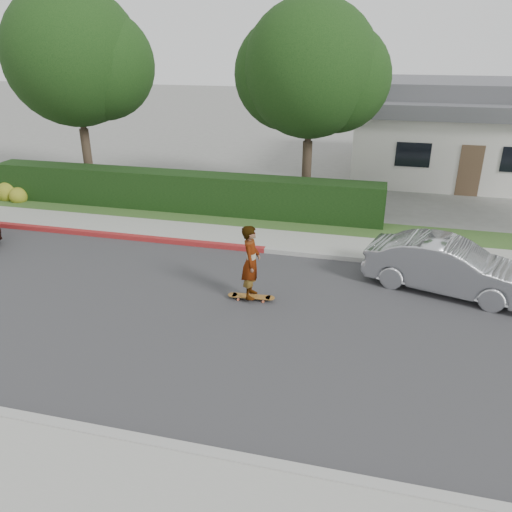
# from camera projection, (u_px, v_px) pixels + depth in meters

# --- Properties ---
(ground) EXTENTS (120.00, 120.00, 0.00)m
(ground) POSITION_uv_depth(u_px,v_px,m) (186.00, 314.00, 11.89)
(ground) COLOR slate
(ground) RESTS_ON ground
(road) EXTENTS (60.00, 8.00, 0.01)m
(road) POSITION_uv_depth(u_px,v_px,m) (186.00, 314.00, 11.88)
(road) COLOR #2D2D30
(road) RESTS_ON ground
(curb_near) EXTENTS (60.00, 0.20, 0.15)m
(curb_near) POSITION_uv_depth(u_px,v_px,m) (94.00, 432.00, 8.21)
(curb_near) COLOR #9E9E99
(curb_near) RESTS_ON ground
(sidewalk_near) EXTENTS (60.00, 1.60, 0.12)m
(sidewalk_near) POSITION_uv_depth(u_px,v_px,m) (63.00, 476.00, 7.41)
(sidewalk_near) COLOR gray
(sidewalk_near) RESTS_ON ground
(curb_far) EXTENTS (60.00, 0.20, 0.15)m
(curb_far) POSITION_uv_depth(u_px,v_px,m) (233.00, 247.00, 15.50)
(curb_far) COLOR #9E9E99
(curb_far) RESTS_ON ground
(curb_red_section) EXTENTS (12.00, 0.21, 0.15)m
(curb_red_section) POSITION_uv_depth(u_px,v_px,m) (89.00, 233.00, 16.60)
(curb_red_section) COLOR maroon
(curb_red_section) RESTS_ON ground
(sidewalk_far) EXTENTS (60.00, 1.60, 0.12)m
(sidewalk_far) POSITION_uv_depth(u_px,v_px,m) (241.00, 237.00, 16.31)
(sidewalk_far) COLOR gray
(sidewalk_far) RESTS_ON ground
(planting_strip) EXTENTS (60.00, 1.60, 0.10)m
(planting_strip) POSITION_uv_depth(u_px,v_px,m) (253.00, 222.00, 17.74)
(planting_strip) COLOR #2D4C1E
(planting_strip) RESTS_ON ground
(hedge) EXTENTS (15.00, 1.00, 1.50)m
(hedge) POSITION_uv_depth(u_px,v_px,m) (179.00, 192.00, 18.65)
(hedge) COLOR black
(hedge) RESTS_ON ground
(flowering_shrub) EXTENTS (1.40, 1.00, 0.90)m
(flowering_shrub) POSITION_uv_depth(u_px,v_px,m) (12.00, 194.00, 19.94)
(flowering_shrub) COLOR #2D4C19
(flowering_shrub) RESTS_ON ground
(tree_left) EXTENTS (5.99, 5.21, 8.00)m
(tree_left) POSITION_uv_depth(u_px,v_px,m) (77.00, 60.00, 19.16)
(tree_left) COLOR #33261C
(tree_left) RESTS_ON ground
(tree_center) EXTENTS (5.66, 4.84, 7.44)m
(tree_center) POSITION_uv_depth(u_px,v_px,m) (311.00, 73.00, 17.77)
(tree_center) COLOR #33261C
(tree_center) RESTS_ON ground
(house) EXTENTS (10.60, 8.60, 4.30)m
(house) POSITION_uv_depth(u_px,v_px,m) (466.00, 129.00, 23.52)
(house) COLOR beige
(house) RESTS_ON ground
(skateboard) EXTENTS (1.19, 0.31, 0.11)m
(skateboard) POSITION_uv_depth(u_px,v_px,m) (251.00, 297.00, 12.47)
(skateboard) COLOR #D3613A
(skateboard) RESTS_ON ground
(skateboarder) EXTENTS (0.50, 0.72, 1.87)m
(skateboarder) POSITION_uv_depth(u_px,v_px,m) (251.00, 262.00, 12.09)
(skateboarder) COLOR white
(skateboarder) RESTS_ON skateboard
(car_silver) EXTENTS (4.35, 2.50, 1.35)m
(car_silver) POSITION_uv_depth(u_px,v_px,m) (448.00, 266.00, 12.76)
(car_silver) COLOR #ADAFB4
(car_silver) RESTS_ON ground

